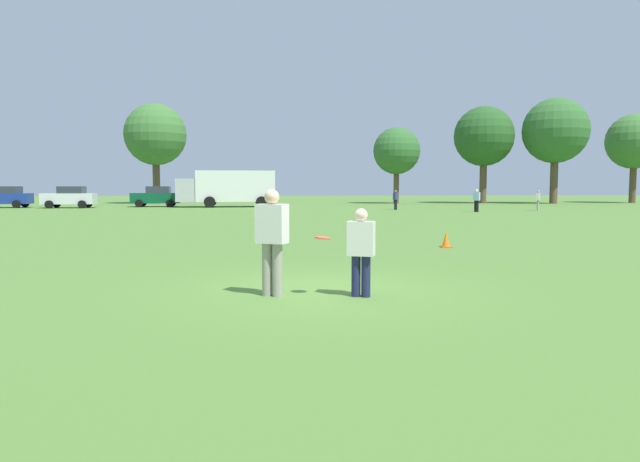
# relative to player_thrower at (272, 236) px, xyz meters

# --- Properties ---
(ground_plane) EXTENTS (199.38, 199.38, 0.00)m
(ground_plane) POSITION_rel_player_thrower_xyz_m (0.77, 0.53, -1.02)
(ground_plane) COLOR #517A33
(player_thrower) EXTENTS (0.58, 0.49, 1.81)m
(player_thrower) POSITION_rel_player_thrower_xyz_m (0.00, 0.00, 0.00)
(player_thrower) COLOR gray
(player_thrower) RESTS_ON ground
(player_defender) EXTENTS (0.50, 0.38, 1.49)m
(player_defender) POSITION_rel_player_thrower_xyz_m (1.49, -0.18, -0.19)
(player_defender) COLOR #1E234C
(player_defender) RESTS_ON ground
(frisbee) EXTENTS (0.27, 0.27, 0.06)m
(frisbee) POSITION_rel_player_thrower_xyz_m (0.85, -0.05, -0.03)
(frisbee) COLOR #E54C33
(traffic_cone) EXTENTS (0.32, 0.32, 0.48)m
(traffic_cone) POSITION_rel_player_thrower_xyz_m (5.19, 7.38, -0.79)
(traffic_cone) COLOR #D8590C
(traffic_cone) RESTS_ON ground
(parked_car_near_left) EXTENTS (4.31, 2.42, 1.82)m
(parked_car_near_left) POSITION_rel_player_thrower_xyz_m (-23.13, 41.40, -0.09)
(parked_car_near_left) COLOR navy
(parked_car_near_left) RESTS_ON ground
(parked_car_mid_left) EXTENTS (4.31, 2.42, 1.82)m
(parked_car_mid_left) POSITION_rel_player_thrower_xyz_m (-17.46, 40.48, -0.09)
(parked_car_mid_left) COLOR silver
(parked_car_mid_left) RESTS_ON ground
(parked_car_center) EXTENTS (4.31, 2.42, 1.82)m
(parked_car_center) POSITION_rel_player_thrower_xyz_m (-10.70, 42.73, -0.09)
(parked_car_center) COLOR #0C4C2D
(parked_car_center) RESTS_ON ground
(box_truck) EXTENTS (8.64, 3.35, 3.18)m
(box_truck) POSITION_rel_player_thrower_xyz_m (-4.23, 41.61, 0.73)
(box_truck) COLOR white
(box_truck) RESTS_ON ground
(bystander_sideline_watcher) EXTENTS (0.47, 0.47, 1.53)m
(bystander_sideline_watcher) POSITION_rel_player_thrower_xyz_m (9.25, 34.75, -0.16)
(bystander_sideline_watcher) COLOR black
(bystander_sideline_watcher) RESTS_ON ground
(bystander_far_jogger) EXTENTS (0.42, 0.49, 1.54)m
(bystander_far_jogger) POSITION_rel_player_thrower_xyz_m (19.59, 32.34, -0.15)
(bystander_far_jogger) COLOR gray
(bystander_far_jogger) RESTS_ON ground
(bystander_field_marshal) EXTENTS (0.50, 0.49, 1.62)m
(bystander_field_marshal) POSITION_rel_player_thrower_xyz_m (14.25, 30.59, -0.10)
(bystander_field_marshal) COLOR black
(bystander_field_marshal) RESTS_ON ground
(tree_west_oak) EXTENTS (6.40, 6.40, 10.41)m
(tree_west_oak) POSITION_rel_player_thrower_xyz_m (-12.60, 52.10, 6.14)
(tree_west_oak) COLOR brown
(tree_west_oak) RESTS_ON ground
(tree_west_maple) EXTENTS (4.92, 4.92, 8.00)m
(tree_west_maple) POSITION_rel_player_thrower_xyz_m (12.59, 50.73, 4.48)
(tree_west_maple) COLOR brown
(tree_west_maple) RESTS_ON ground
(tree_center_elm) EXTENTS (6.34, 6.34, 10.30)m
(tree_center_elm) POSITION_rel_player_thrower_xyz_m (22.05, 50.91, 6.07)
(tree_center_elm) COLOR brown
(tree_center_elm) RESTS_ON ground
(tree_east_birch) EXTENTS (6.76, 6.76, 10.98)m
(tree_east_birch) POSITION_rel_player_thrower_xyz_m (28.99, 49.09, 6.53)
(tree_east_birch) COLOR brown
(tree_east_birch) RESTS_ON ground
(tree_east_oak) EXTENTS (5.93, 5.93, 9.64)m
(tree_east_oak) POSITION_rel_player_thrower_xyz_m (38.70, 50.74, 5.61)
(tree_east_oak) COLOR brown
(tree_east_oak) RESTS_ON ground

